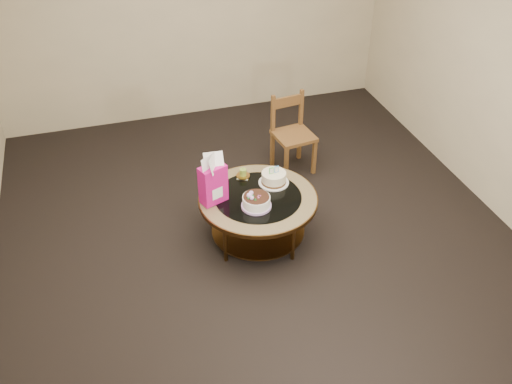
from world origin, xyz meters
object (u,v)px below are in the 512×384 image
object	(u,v)px
coffee_table	(258,204)
dining_chair	(292,133)
gift_bag	(213,179)
cream_cake	(274,178)
decorated_cake	(256,202)

from	to	relation	value
coffee_table	dining_chair	size ratio (longest dim) A/B	1.26
gift_bag	cream_cake	bearing A→B (deg)	-10.76
cream_cake	gift_bag	distance (m)	0.59
dining_chair	decorated_cake	bearing A→B (deg)	-130.42
decorated_cake	dining_chair	world-z (taller)	dining_chair
coffee_table	gift_bag	size ratio (longest dim) A/B	2.31
dining_chair	gift_bag	bearing A→B (deg)	-145.45
decorated_cake	gift_bag	size ratio (longest dim) A/B	0.57
gift_bag	dining_chair	world-z (taller)	gift_bag
decorated_cake	cream_cake	bearing A→B (deg)	48.83
cream_cake	dining_chair	xyz separation A→B (m)	(0.48, 0.84, -0.10)
coffee_table	decorated_cake	xyz separation A→B (m)	(-0.06, -0.13, 0.13)
coffee_table	gift_bag	world-z (taller)	gift_bag
coffee_table	cream_cake	xyz separation A→B (m)	(0.19, 0.15, 0.13)
cream_cake	gift_bag	bearing A→B (deg)	-177.42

